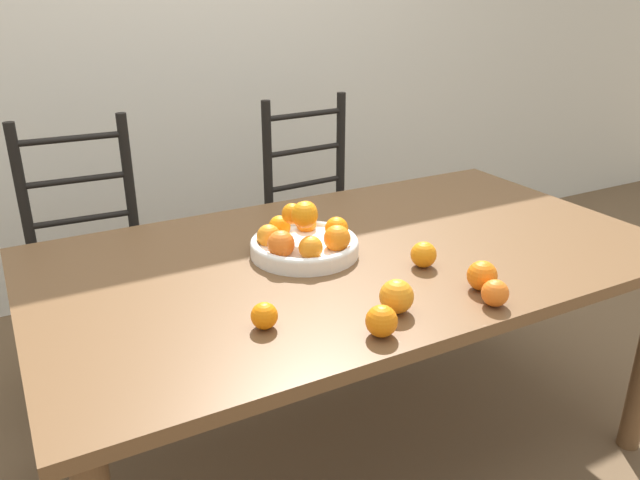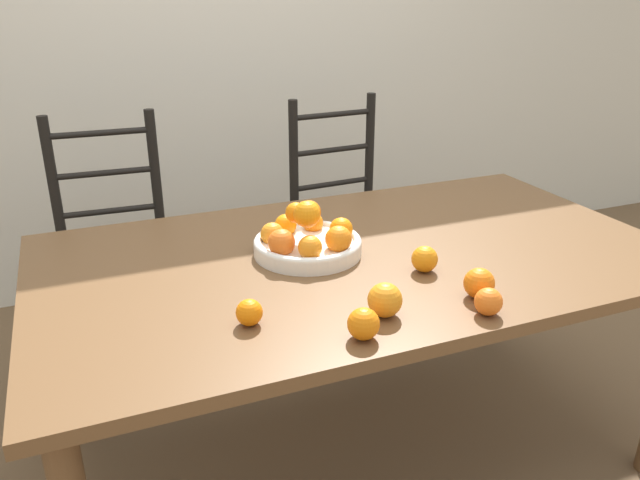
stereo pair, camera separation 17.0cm
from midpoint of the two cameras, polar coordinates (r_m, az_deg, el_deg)
The scene contains 12 objects.
ground_plane at distance 2.21m, azimuth 5.38°, elevation -18.60°, with size 12.00×12.00×0.00m, color brown.
wall_back at distance 3.15m, azimuth -7.77°, elevation 19.44°, with size 8.00×0.06×2.60m.
dining_table at distance 1.86m, azimuth 6.08°, elevation -3.43°, with size 1.83×1.03×0.72m.
fruit_bowl at distance 1.79m, azimuth 1.53°, elevation -0.00°, with size 0.31×0.31×0.17m.
orange_loose_0 at distance 1.73m, azimuth 12.35°, elevation -1.77°, with size 0.07×0.07×0.07m.
orange_loose_1 at distance 1.48m, azimuth 9.26°, elevation -5.51°, with size 0.08×0.08×0.08m.
orange_loose_2 at distance 1.39m, azimuth 7.55°, elevation -7.71°, with size 0.07×0.07×0.07m.
orange_loose_3 at distance 1.55m, azimuth 18.23°, elevation -5.46°, with size 0.07×0.07×0.07m.
orange_loose_4 at distance 1.62m, azimuth 17.30°, elevation -3.86°, with size 0.08×0.08×0.08m.
orange_loose_5 at distance 1.43m, azimuth -3.10°, elevation -6.72°, with size 0.06×0.06×0.06m.
chair_left at distance 2.51m, azimuth -16.31°, elevation -1.57°, with size 0.44×0.42×1.00m.
chair_right at distance 2.76m, azimuth 4.19°, elevation 1.50°, with size 0.45×0.43×1.00m.
Camera 2 is at (-0.74, -1.50, 1.44)m, focal length 35.00 mm.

